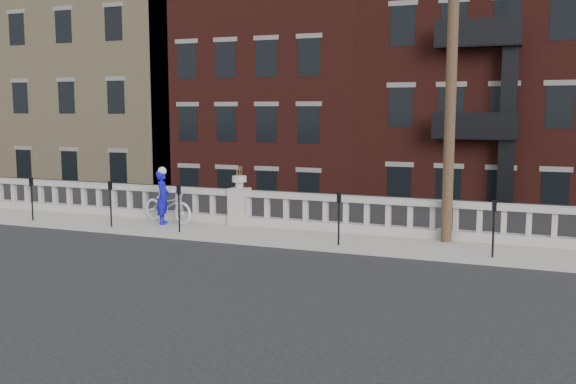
{
  "coord_description": "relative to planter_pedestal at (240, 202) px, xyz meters",
  "views": [
    {
      "loc": [
        8.4,
        -13.37,
        3.61
      ],
      "look_at": [
        1.87,
        3.2,
        1.31
      ],
      "focal_mm": 40.0,
      "sensor_mm": 36.0,
      "label": 1
    }
  ],
  "objects": [
    {
      "name": "balustrade",
      "position": [
        0.0,
        0.0,
        -0.19
      ],
      "size": [
        28.0,
        0.34,
        1.03
      ],
      "color": "#98968D",
      "rests_on": "sidewalk"
    },
    {
      "name": "parking_meter_b",
      "position": [
        -3.35,
        -1.8,
        0.17
      ],
      "size": [
        0.1,
        0.09,
        1.36
      ],
      "color": "black",
      "rests_on": "sidewalk"
    },
    {
      "name": "parking_meter_e",
      "position": [
        7.47,
        -1.8,
        0.17
      ],
      "size": [
        0.1,
        0.09,
        1.36
      ],
      "color": "black",
      "rests_on": "sidewalk"
    },
    {
      "name": "bicycle",
      "position": [
        -2.2,
        -0.51,
        -0.15
      ],
      "size": [
        2.13,
        1.23,
        1.06
      ],
      "primitive_type": "imported",
      "rotation": [
        0.0,
        0.0,
        1.29
      ],
      "color": "silver",
      "rests_on": "sidewalk"
    },
    {
      "name": "utility_pole",
      "position": [
        6.2,
        -0.35,
        4.41
      ],
      "size": [
        1.6,
        0.28,
        10.0
      ],
      "color": "#422D1E",
      "rests_on": "sidewalk"
    },
    {
      "name": "planter_pedestal",
      "position": [
        0.0,
        0.0,
        0.0
      ],
      "size": [
        0.55,
        0.55,
        1.76
      ],
      "color": "#98968D",
      "rests_on": "sidewalk"
    },
    {
      "name": "parking_meter_d",
      "position": [
        3.68,
        -1.8,
        0.17
      ],
      "size": [
        0.1,
        0.09,
        1.36
      ],
      "color": "black",
      "rests_on": "sidewalk"
    },
    {
      "name": "parking_meter_c",
      "position": [
        -1.02,
        -1.8,
        0.17
      ],
      "size": [
        0.1,
        0.09,
        1.36
      ],
      "color": "black",
      "rests_on": "sidewalk"
    },
    {
      "name": "ground",
      "position": [
        0.0,
        -3.95,
        -0.83
      ],
      "size": [
        120.0,
        120.0,
        0.0
      ],
      "primitive_type": "plane",
      "color": "black",
      "rests_on": "ground"
    },
    {
      "name": "sidewalk",
      "position": [
        0.0,
        -0.95,
        -0.76
      ],
      "size": [
        32.0,
        2.2,
        0.15
      ],
      "primitive_type": "cube",
      "color": "#98968D",
      "rests_on": "ground"
    },
    {
      "name": "lower_level",
      "position": [
        0.56,
        19.09,
        1.8
      ],
      "size": [
        80.0,
        44.0,
        20.8
      ],
      "color": "#605E59",
      "rests_on": "ground"
    },
    {
      "name": "cyclist",
      "position": [
        -2.18,
        -0.81,
        0.14
      ],
      "size": [
        0.59,
        0.7,
        1.63
      ],
      "primitive_type": "imported",
      "rotation": [
        0.0,
        0.0,
        1.96
      ],
      "color": "#110CC1",
      "rests_on": "sidewalk"
    },
    {
      "name": "parking_meter_a",
      "position": [
        -6.32,
        -1.8,
        0.17
      ],
      "size": [
        0.1,
        0.09,
        1.36
      ],
      "color": "black",
      "rests_on": "sidewalk"
    }
  ]
}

